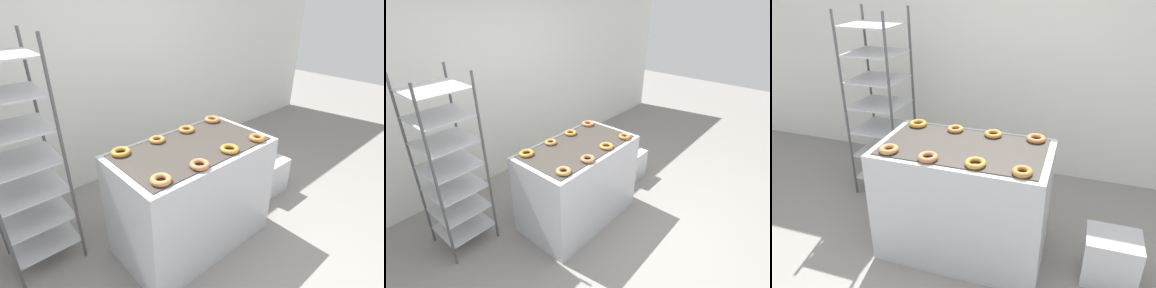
% 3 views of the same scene
% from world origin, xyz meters
% --- Properties ---
extents(ground_plane, '(14.00, 14.00, 0.00)m').
position_xyz_m(ground_plane, '(0.00, 0.00, 0.00)').
color(ground_plane, gray).
extents(wall_back, '(8.00, 0.05, 2.80)m').
position_xyz_m(wall_back, '(0.00, 2.12, 1.40)').
color(wall_back, silver).
rests_on(wall_back, ground_plane).
extents(fryer_machine, '(1.30, 0.73, 0.94)m').
position_xyz_m(fryer_machine, '(0.00, 0.61, 0.47)').
color(fryer_machine, '#B7BABF').
rests_on(fryer_machine, ground_plane).
extents(baking_rack_cart, '(0.51, 0.49, 1.82)m').
position_xyz_m(baking_rack_cart, '(-1.08, 1.28, 0.93)').
color(baking_rack_cart, '#4C4C51').
rests_on(baking_rack_cart, ground_plane).
extents(glaze_bin, '(0.39, 0.31, 0.39)m').
position_xyz_m(glaze_bin, '(1.14, 0.62, 0.20)').
color(glaze_bin, '#B7BABF').
rests_on(glaze_bin, ground_plane).
extents(donut_near_left, '(0.14, 0.14, 0.04)m').
position_xyz_m(donut_near_left, '(-0.48, 0.36, 0.96)').
color(donut_near_left, '#B87640').
rests_on(donut_near_left, fryer_machine).
extents(donut_near_midleft, '(0.14, 0.14, 0.04)m').
position_xyz_m(donut_near_midleft, '(-0.17, 0.34, 0.96)').
color(donut_near_midleft, '#AF6A41').
rests_on(donut_near_midleft, fryer_machine).
extents(donut_near_midright, '(0.15, 0.15, 0.04)m').
position_xyz_m(donut_near_midright, '(0.16, 0.36, 0.96)').
color(donut_near_midright, '#BC7C2E').
rests_on(donut_near_midright, fryer_machine).
extents(donut_near_right, '(0.13, 0.13, 0.04)m').
position_xyz_m(donut_near_right, '(0.48, 0.35, 0.96)').
color(donut_near_right, '#AB6B30').
rests_on(donut_near_right, fryer_machine).
extents(donut_far_left, '(0.15, 0.15, 0.04)m').
position_xyz_m(donut_far_left, '(-0.49, 0.87, 0.96)').
color(donut_far_left, '#B77C2D').
rests_on(donut_far_left, fryer_machine).
extents(donut_far_midleft, '(0.13, 0.13, 0.03)m').
position_xyz_m(donut_far_midleft, '(-0.16, 0.87, 0.96)').
color(donut_far_midleft, '#BE7938').
rests_on(donut_far_midleft, fryer_machine).
extents(donut_far_midright, '(0.14, 0.14, 0.03)m').
position_xyz_m(donut_far_midright, '(0.16, 0.86, 0.96)').
color(donut_far_midright, '#BA7A32').
rests_on(donut_far_midright, fryer_machine).
extents(donut_far_right, '(0.15, 0.15, 0.04)m').
position_xyz_m(donut_far_right, '(0.49, 0.88, 0.96)').
color(donut_far_right, '#BC7140').
rests_on(donut_far_right, fryer_machine).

